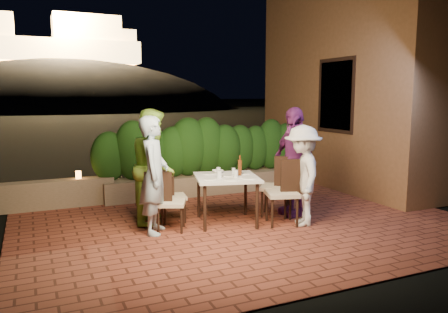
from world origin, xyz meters
TOP-DOWN VIEW (x-y plane):
  - ground at (0.00, 0.00)m, footprint 400.00×400.00m
  - terrace_floor at (0.00, 0.50)m, footprint 7.00×6.00m
  - building_wall at (3.60, 2.00)m, footprint 1.60×5.00m
  - window_pane at (2.82, 1.50)m, footprint 0.08×1.00m
  - window_frame at (2.81, 1.50)m, footprint 0.06×1.15m
  - planter at (0.20, 2.30)m, footprint 4.20×0.55m
  - hedge at (0.20, 2.30)m, footprint 4.00×0.70m
  - parapet at (-2.80, 2.30)m, footprint 2.20×0.30m
  - hill at (2.00, 60.00)m, footprint 52.00×40.00m
  - fortress at (2.00, 60.00)m, footprint 26.00×8.00m
  - dining_table at (-0.30, 0.20)m, footprint 1.17×1.17m
  - plate_nw at (-0.63, 0.07)m, footprint 0.21×0.21m
  - plate_sw at (-0.48, 0.49)m, footprint 0.20×0.20m
  - plate_ne at (-0.06, -0.09)m, footprint 0.24×0.24m
  - plate_se at (0.04, 0.31)m, footprint 0.24×0.24m
  - plate_centre at (-0.26, 0.21)m, footprint 0.21×0.21m
  - plate_front at (-0.35, -0.10)m, footprint 0.22×0.22m
  - glass_nw at (-0.47, 0.08)m, footprint 0.07×0.07m
  - glass_sw at (-0.34, 0.42)m, footprint 0.07×0.07m
  - glass_ne at (-0.20, 0.06)m, footprint 0.07×0.07m
  - glass_se at (-0.10, 0.34)m, footprint 0.06×0.06m
  - beer_bottle at (-0.07, 0.19)m, footprint 0.06×0.06m
  - bowl at (-0.30, 0.53)m, footprint 0.23×0.23m
  - chair_left_front at (-1.21, 0.17)m, footprint 0.54×0.54m
  - chair_left_back at (-1.04, 0.62)m, footprint 0.44×0.44m
  - chair_right_front at (0.46, -0.22)m, footprint 0.59×0.59m
  - chair_right_back at (0.63, 0.26)m, footprint 0.66×0.66m
  - diner_blue at (-1.46, 0.17)m, footprint 0.63×0.74m
  - diner_green at (-1.32, 0.71)m, footprint 0.98×1.08m
  - diner_white at (0.74, -0.37)m, footprint 0.92×1.15m
  - diner_purple at (0.92, 0.18)m, footprint 0.47×1.08m
  - parapet_lamp at (-2.31, 2.30)m, footprint 0.10×0.10m

SIDE VIEW (x-z plane):
  - hill at x=2.00m, z-range -15.00..7.00m
  - terrace_floor at x=0.00m, z-range -0.15..0.00m
  - ground at x=0.00m, z-range -0.02..-0.02m
  - planter at x=0.20m, z-range 0.00..0.40m
  - parapet at x=-2.80m, z-range 0.00..0.50m
  - dining_table at x=-0.30m, z-range 0.00..0.75m
  - chair_left_back at x=-1.04m, z-range 0.00..0.84m
  - chair_left_front at x=-1.21m, z-range 0.00..0.89m
  - chair_right_back at x=0.63m, z-range 0.00..1.01m
  - chair_right_front at x=0.46m, z-range 0.00..1.03m
  - parapet_lamp at x=-2.31m, z-range 0.50..0.64m
  - plate_sw at x=-0.48m, z-range 0.75..0.76m
  - plate_centre at x=-0.26m, z-range 0.75..0.76m
  - plate_nw at x=-0.63m, z-range 0.75..0.76m
  - plate_front at x=-0.35m, z-range 0.75..0.76m
  - plate_se at x=0.04m, z-range 0.75..0.76m
  - plate_ne at x=-0.06m, z-range 0.75..0.76m
  - bowl at x=-0.30m, z-range 0.75..0.80m
  - diner_white at x=0.74m, z-range 0.00..1.56m
  - glass_se at x=-0.10m, z-range 0.75..0.85m
  - glass_sw at x=-0.34m, z-range 0.75..0.86m
  - glass_ne at x=-0.20m, z-range 0.75..0.87m
  - glass_nw at x=-0.47m, z-range 0.75..0.87m
  - diner_blue at x=-1.46m, z-range 0.00..1.72m
  - diner_green at x=-1.32m, z-range 0.00..1.80m
  - beer_bottle at x=-0.07m, z-range 0.75..1.07m
  - diner_purple at x=0.92m, z-range 0.00..1.82m
  - hedge at x=0.20m, z-range 0.40..1.50m
  - window_pane at x=2.82m, z-range 1.30..2.70m
  - window_frame at x=2.81m, z-range 1.23..2.77m
  - building_wall at x=3.60m, z-range 0.00..5.00m
  - fortress at x=2.00m, z-range 6.50..14.50m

